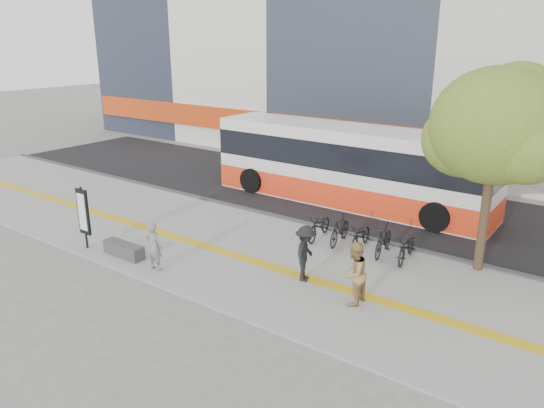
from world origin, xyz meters
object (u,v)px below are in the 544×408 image
Objects in this scene: signboard at (83,213)px; street_tree at (496,128)px; bench at (124,250)px; bus at (349,168)px; pedestrian_dark at (306,253)px; pedestrian_tan at (354,274)px; seated_woman at (154,246)px.

signboard is 13.40m from street_tree.
bus is at bearing 72.00° from bench.
bus is at bearing 0.87° from pedestrian_dark.
signboard is at bearing 89.24° from pedestrian_dark.
street_tree is 3.53× the size of pedestrian_tan.
signboard is at bearing -115.40° from bus.
pedestrian_dark is (7.42, 2.36, -0.43)m from signboard.
bus is at bearing 64.60° from signboard.
bench is at bearing -108.00° from bus.
signboard is 7.80m from pedestrian_dark.
signboard is 3.29m from seated_woman.
seated_woman is at bearing 3.80° from signboard.
pedestrian_dark is at bearing -134.93° from street_tree.
street_tree is 3.67× the size of pedestrian_dark.
bus is 8.13m from pedestrian_dark.
street_tree is at bearing 155.81° from pedestrian_tan.
pedestrian_dark is at bearing -160.21° from seated_woman.
pedestrian_dark is (-1.83, 0.45, -0.03)m from pedestrian_tan.
seated_woman is 4.70m from pedestrian_dark.
bench is at bearing 10.81° from signboard.
bus is 9.94m from seated_woman.
pedestrian_dark is at bearing 17.64° from signboard.
pedestrian_tan is (9.25, 1.91, -0.39)m from signboard.
pedestrian_dark is (2.67, -7.65, -0.68)m from bus.
bench is 1.03× the size of seated_woman.
bus is at bearing -106.13° from seated_woman.
seated_woman is at bearing -143.10° from street_tree.
street_tree is 0.51× the size of bus.
pedestrian_dark reaches higher than seated_woman.
bus is at bearing 150.97° from street_tree.
bus is 6.99× the size of pedestrian_tan.
pedestrian_tan is (-2.13, -4.42, -3.54)m from street_tree.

